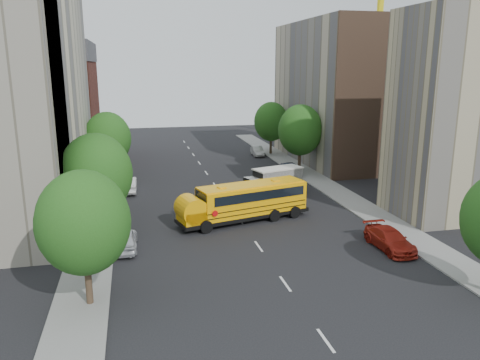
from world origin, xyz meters
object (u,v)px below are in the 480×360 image
object	(u,v)px
street_tree_0	(84,223)
street_tree_2	(108,138)
street_tree_4	(300,130)
parked_car_4	(291,169)
parked_car_5	(257,151)
parked_car_1	(128,184)
street_tree_1	(96,174)
school_bus	(243,201)
parked_car_0	(124,240)
parked_car_3	(390,239)
street_tree_5	(271,122)
safari_truck	(274,181)

from	to	relation	value
street_tree_0	street_tree_2	size ratio (longest dim) A/B	0.96
street_tree_4	parked_car_4	size ratio (longest dim) A/B	1.96
street_tree_0	parked_car_5	world-z (taller)	street_tree_0
parked_car_1	parked_car_4	distance (m)	19.00
street_tree_1	school_bus	world-z (taller)	street_tree_1
street_tree_1	parked_car_4	xyz separation A→B (m)	(20.60, 16.90, -4.25)
street_tree_0	parked_car_0	world-z (taller)	street_tree_0
parked_car_4	parked_car_1	bearing A→B (deg)	-170.52
school_bus	parked_car_5	bearing A→B (deg)	58.13
school_bus	street_tree_1	bearing A→B (deg)	173.96
street_tree_4	parked_car_4	distance (m)	4.72
street_tree_2	parked_car_4	distance (m)	21.04
parked_car_3	parked_car_4	size ratio (longest dim) A/B	1.17
parked_car_0	street_tree_2	bearing A→B (deg)	-84.02
parked_car_4	parked_car_5	xyz separation A→B (m)	(-0.79, 12.43, -0.05)
street_tree_2	parked_car_4	size ratio (longest dim) A/B	1.86
street_tree_5	parked_car_5	size ratio (longest dim) A/B	1.89
street_tree_5	parked_car_1	size ratio (longest dim) A/B	1.60
street_tree_0	parked_car_1	distance (m)	23.67
street_tree_0	street_tree_4	world-z (taller)	street_tree_4
street_tree_1	street_tree_4	distance (m)	28.43
parked_car_0	parked_car_1	world-z (taller)	parked_car_1
street_tree_2	street_tree_4	world-z (taller)	street_tree_4
street_tree_2	parked_car_0	size ratio (longest dim) A/B	1.78
street_tree_1	parked_car_4	distance (m)	26.98
parked_car_0	parked_car_5	distance (m)	36.55
safari_truck	street_tree_1	bearing A→B (deg)	-167.44
parked_car_1	parked_car_5	bearing A→B (deg)	-136.43
street_tree_5	parked_car_0	distance (m)	38.45
parked_car_0	school_bus	bearing A→B (deg)	-155.37
safari_truck	parked_car_5	xyz separation A→B (m)	(3.69, 20.19, -0.73)
street_tree_2	street_tree_5	size ratio (longest dim) A/B	1.03
street_tree_4	safari_truck	size ratio (longest dim) A/B	1.25
parked_car_4	parked_car_5	bearing A→B (deg)	92.09
safari_truck	parked_car_3	distance (m)	16.06
school_bus	safari_truck	size ratio (longest dim) A/B	1.77
parked_car_1	safari_truck	bearing A→B (deg)	165.38
street_tree_5	parked_car_1	world-z (taller)	street_tree_5
street_tree_2	school_bus	size ratio (longest dim) A/B	0.67
street_tree_5	parked_car_4	size ratio (longest dim) A/B	1.82
street_tree_0	parked_car_3	distance (m)	20.49
parked_car_3	parked_car_1	bearing A→B (deg)	131.06
safari_truck	parked_car_3	size ratio (longest dim) A/B	1.34
street_tree_0	safari_truck	size ratio (longest dim) A/B	1.14
street_tree_4	school_bus	bearing A→B (deg)	-123.55
parked_car_4	street_tree_1	bearing A→B (deg)	-142.15
parked_car_3	parked_car_4	bearing A→B (deg)	86.98
parked_car_4	parked_car_5	world-z (taller)	parked_car_4
parked_car_5	street_tree_1	bearing A→B (deg)	-119.99
street_tree_0	school_bus	distance (m)	16.40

